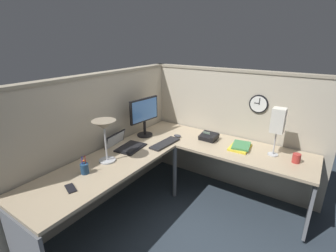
# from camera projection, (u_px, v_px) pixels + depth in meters

# --- Properties ---
(ground_plane) EXTENTS (6.80, 6.80, 0.00)m
(ground_plane) POSITION_uv_depth(u_px,v_px,m) (178.00, 206.00, 2.98)
(ground_plane) COLOR #2D3842
(cubicle_wall_back) EXTENTS (2.57, 0.12, 1.58)m
(cubicle_wall_back) POSITION_uv_depth(u_px,v_px,m) (101.00, 141.00, 2.88)
(cubicle_wall_back) COLOR #B7AD99
(cubicle_wall_back) RESTS_ON ground
(cubicle_wall_right) EXTENTS (0.12, 2.37, 1.58)m
(cubicle_wall_right) POSITION_uv_depth(u_px,v_px,m) (230.00, 129.00, 3.25)
(cubicle_wall_right) COLOR #B7AD99
(cubicle_wall_right) RESTS_ON ground
(desk) EXTENTS (2.35, 2.15, 0.73)m
(desk) POSITION_uv_depth(u_px,v_px,m) (176.00, 167.00, 2.63)
(desk) COLOR tan
(desk) RESTS_ON ground
(monitor) EXTENTS (0.46, 0.20, 0.50)m
(monitor) POSITION_uv_depth(u_px,v_px,m) (144.00, 114.00, 3.11)
(monitor) COLOR black
(monitor) RESTS_ON desk
(laptop) EXTENTS (0.38, 0.42, 0.22)m
(laptop) POSITION_uv_depth(u_px,v_px,m) (124.00, 145.00, 2.87)
(laptop) COLOR black
(laptop) RESTS_ON desk
(keyboard) EXTENTS (0.44, 0.16, 0.02)m
(keyboard) POSITION_uv_depth(u_px,v_px,m) (165.00, 143.00, 2.94)
(keyboard) COLOR #232326
(keyboard) RESTS_ON desk
(computer_mouse) EXTENTS (0.06, 0.10, 0.03)m
(computer_mouse) POSITION_uv_depth(u_px,v_px,m) (178.00, 136.00, 3.15)
(computer_mouse) COLOR #38383D
(computer_mouse) RESTS_ON desk
(desk_lamp_dome) EXTENTS (0.24, 0.24, 0.44)m
(desk_lamp_dome) POSITION_uv_depth(u_px,v_px,m) (104.00, 128.00, 2.42)
(desk_lamp_dome) COLOR #B7BABF
(desk_lamp_dome) RESTS_ON desk
(pen_cup) EXTENTS (0.08, 0.08, 0.18)m
(pen_cup) POSITION_uv_depth(u_px,v_px,m) (85.00, 168.00, 2.29)
(pen_cup) COLOR navy
(pen_cup) RESTS_ON desk
(cell_phone) EXTENTS (0.11, 0.16, 0.01)m
(cell_phone) POSITION_uv_depth(u_px,v_px,m) (71.00, 188.00, 2.07)
(cell_phone) COLOR black
(cell_phone) RESTS_ON desk
(office_phone) EXTENTS (0.20, 0.21, 0.11)m
(office_phone) POSITION_uv_depth(u_px,v_px,m) (209.00, 137.00, 3.06)
(office_phone) COLOR black
(office_phone) RESTS_ON desk
(book_stack) EXTENTS (0.30, 0.24, 0.04)m
(book_stack) POSITION_uv_depth(u_px,v_px,m) (240.00, 147.00, 2.83)
(book_stack) COLOR yellow
(book_stack) RESTS_ON desk
(desk_lamp_paper) EXTENTS (0.13, 0.13, 0.53)m
(desk_lamp_paper) POSITION_uv_depth(u_px,v_px,m) (278.00, 122.00, 2.54)
(desk_lamp_paper) COLOR #B7BABF
(desk_lamp_paper) RESTS_ON desk
(coffee_mug) EXTENTS (0.08, 0.08, 0.10)m
(coffee_mug) POSITION_uv_depth(u_px,v_px,m) (296.00, 158.00, 2.50)
(coffee_mug) COLOR #B2332D
(coffee_mug) RESTS_ON desk
(wall_clock) EXTENTS (0.04, 0.22, 0.22)m
(wall_clock) POSITION_uv_depth(u_px,v_px,m) (259.00, 104.00, 2.90)
(wall_clock) COLOR black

